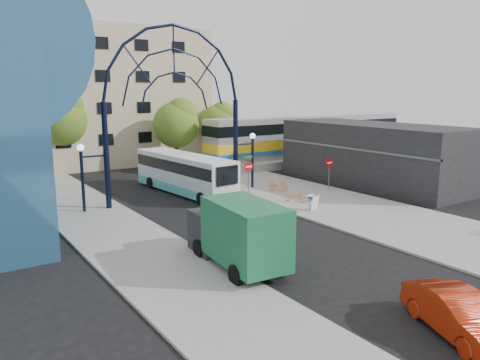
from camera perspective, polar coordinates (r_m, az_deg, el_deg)
ground at (r=22.67m, az=8.80°, el=-9.15°), size 120.00×120.00×0.00m
sidewalk_east at (r=30.84m, az=14.64°, el=-3.83°), size 8.00×56.00×0.12m
plaza_west at (r=24.20m, az=-12.84°, el=-7.84°), size 5.00×50.00×0.12m
gateway_arch at (r=32.90m, az=-7.99°, el=12.28°), size 13.64×0.44×12.10m
stop_sign at (r=34.13m, az=1.05°, el=1.27°), size 0.80×0.07×2.50m
do_not_enter_sign at (r=36.60m, az=10.83°, el=1.71°), size 0.76×0.07×2.48m
street_name_sign at (r=34.82m, az=1.01°, el=1.69°), size 0.70×0.70×2.80m
sandwich_board at (r=30.31m, az=8.89°, el=-2.52°), size 0.55×0.61×0.99m
commercial_block_east at (r=40.19m, az=15.91°, el=3.05°), size 6.00×16.00×5.00m
apartment_block at (r=53.10m, az=-16.25°, el=9.75°), size 20.00×12.10×14.00m
train_platform at (r=51.55m, az=8.42°, el=2.67°), size 32.00×5.00×0.80m
train_car at (r=51.26m, az=8.50°, el=5.43°), size 25.10×3.05×4.20m
tree_north_a at (r=46.40m, az=-7.66°, el=7.00°), size 4.48×4.48×7.00m
tree_north_b at (r=46.69m, az=-21.07°, el=7.21°), size 5.12×5.12×8.00m
tree_north_c at (r=51.09m, az=-2.61°, el=7.07°), size 4.16×4.16×6.50m
city_bus at (r=35.61m, az=-6.80°, el=0.85°), size 3.24×10.86×2.94m
green_truck at (r=20.76m, az=-0.45°, el=-6.46°), size 2.80×6.25×3.06m
black_suv at (r=29.03m, az=1.09°, el=-3.25°), size 3.53×4.85×1.22m
red_sedan at (r=16.98m, az=25.09°, el=-14.61°), size 3.00×4.59×1.43m
bike_near_a at (r=32.45m, az=6.70°, el=-1.97°), size 1.22×1.59×0.80m
bike_near_b at (r=35.79m, az=4.61°, el=-0.48°), size 1.03×1.87×1.08m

